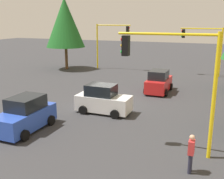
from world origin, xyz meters
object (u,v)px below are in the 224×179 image
(traffic_signal_far_right, at_px, (110,38))
(tree_opposite_side, at_px, (65,23))
(car_white, at_px, (103,100))
(car_red, at_px, (159,82))
(car_blue, at_px, (25,115))
(pedestrian_crossing, at_px, (191,153))
(traffic_signal_near_left, at_px, (175,69))
(traffic_signal_far_left, at_px, (204,42))

(traffic_signal_far_right, xyz_separation_m, tree_opposite_side, (2.00, -5.30, 1.84))
(car_white, distance_m, car_red, 7.25)
(car_white, bearing_deg, car_blue, -33.24)
(car_blue, relative_size, pedestrian_crossing, 2.29)
(traffic_signal_far_right, bearing_deg, car_white, 20.78)
(car_red, distance_m, pedestrian_crossing, 13.17)
(car_white, relative_size, car_red, 0.98)
(car_red, bearing_deg, tree_opposite_side, -117.50)
(traffic_signal_near_left, xyz_separation_m, tree_opposite_side, (-18.00, -16.71, 1.81))
(traffic_signal_near_left, bearing_deg, pedestrian_crossing, 34.55)
(traffic_signal_far_right, bearing_deg, tree_opposite_side, -69.31)
(car_red, relative_size, car_blue, 0.98)
(traffic_signal_far_left, relative_size, pedestrian_crossing, 3.19)
(traffic_signal_near_left, distance_m, traffic_signal_far_right, 23.03)
(traffic_signal_near_left, xyz_separation_m, pedestrian_crossing, (1.64, 1.13, -3.17))
(traffic_signal_far_left, xyz_separation_m, car_red, (9.13, -2.95, -2.96))
(traffic_signal_far_left, bearing_deg, pedestrian_crossing, 3.12)
(car_red, xyz_separation_m, pedestrian_crossing, (12.50, 4.13, 0.01))
(car_white, xyz_separation_m, pedestrian_crossing, (5.64, 6.47, 0.01))
(tree_opposite_side, bearing_deg, traffic_signal_far_left, 96.85)
(car_white, bearing_deg, pedestrian_crossing, 48.94)
(tree_opposite_side, xyz_separation_m, car_red, (7.13, 13.70, -4.99))
(traffic_signal_near_left, relative_size, pedestrian_crossing, 3.39)
(traffic_signal_far_right, xyz_separation_m, car_blue, (20.48, 3.14, -3.15))
(traffic_signal_far_right, relative_size, tree_opposite_side, 0.64)
(traffic_signal_far_right, bearing_deg, traffic_signal_near_left, 29.72)
(traffic_signal_near_left, distance_m, pedestrian_crossing, 3.74)
(traffic_signal_far_left, xyz_separation_m, car_blue, (20.48, -8.23, -2.96))
(traffic_signal_far_left, xyz_separation_m, tree_opposite_side, (2.00, -16.66, 2.03))
(pedestrian_crossing, bearing_deg, car_white, -131.06)
(car_red, bearing_deg, car_blue, -24.93)
(tree_opposite_side, height_order, car_white, tree_opposite_side)
(traffic_signal_far_right, height_order, car_red, traffic_signal_far_right)
(traffic_signal_near_left, xyz_separation_m, car_red, (-10.87, -3.01, -3.18))
(traffic_signal_far_left, height_order, traffic_signal_far_right, traffic_signal_far_right)
(traffic_signal_far_right, height_order, pedestrian_crossing, traffic_signal_far_right)
(car_white, bearing_deg, traffic_signal_near_left, 53.18)
(traffic_signal_near_left, bearing_deg, car_red, -164.53)
(tree_opposite_side, relative_size, car_white, 2.40)
(tree_opposite_side, xyz_separation_m, car_blue, (18.48, 8.43, -4.99))
(traffic_signal_far_right, xyz_separation_m, pedestrian_crossing, (21.64, 12.54, -3.13))
(traffic_signal_far_right, relative_size, car_white, 1.53)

